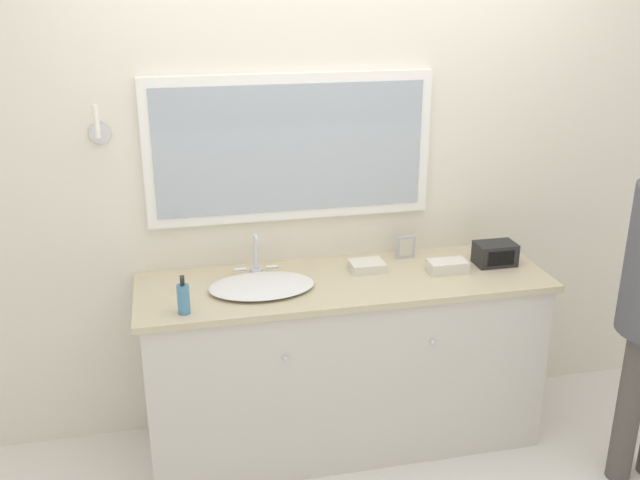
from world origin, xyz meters
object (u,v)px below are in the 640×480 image
Objects in this scene: sink_basin at (261,285)px; picture_frame at (406,247)px; soap_bottle at (183,298)px; appliance_box at (495,254)px.

picture_frame is at bearing 15.50° from sink_basin.
picture_frame is at bearing 19.28° from soap_bottle.
soap_bottle is 1.44× the size of picture_frame.
picture_frame is (1.08, 0.38, -0.01)m from soap_bottle.
soap_bottle is 0.88× the size of appliance_box.
sink_basin reaches higher than soap_bottle.
sink_basin is 0.39m from soap_bottle.
appliance_box is at bearing 2.01° from sink_basin.
soap_bottle is at bearing -160.72° from picture_frame.
picture_frame is (0.74, 0.21, 0.04)m from sink_basin.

